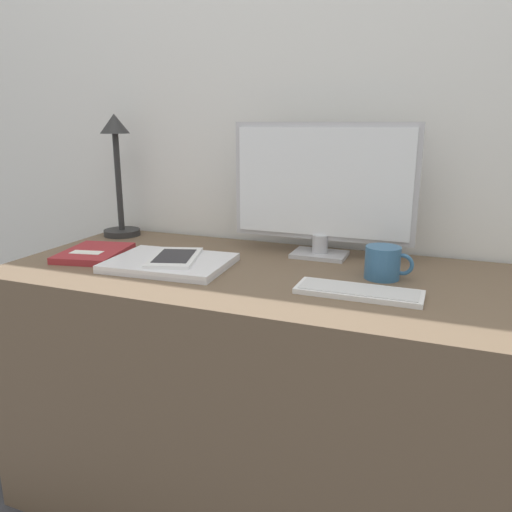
% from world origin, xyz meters
% --- Properties ---
extents(wall_back, '(3.60, 0.05, 2.40)m').
position_xyz_m(wall_back, '(0.00, 0.58, 1.20)').
color(wall_back, silver).
rests_on(wall_back, ground_plane).
extents(desk, '(1.47, 0.62, 0.71)m').
position_xyz_m(desk, '(0.00, 0.23, 0.35)').
color(desk, brown).
rests_on(desk, ground_plane).
extents(monitor, '(0.52, 0.11, 0.38)m').
position_xyz_m(monitor, '(0.06, 0.42, 0.91)').
color(monitor, '#B7B7BC').
rests_on(monitor, desk).
extents(keyboard, '(0.28, 0.10, 0.01)m').
position_xyz_m(keyboard, '(0.23, 0.13, 0.71)').
color(keyboard, silver).
rests_on(keyboard, desk).
extents(laptop, '(0.33, 0.26, 0.02)m').
position_xyz_m(laptop, '(-0.29, 0.17, 0.72)').
color(laptop, silver).
rests_on(laptop, desk).
extents(ereader, '(0.17, 0.22, 0.01)m').
position_xyz_m(ereader, '(-0.28, 0.18, 0.73)').
color(ereader, white).
rests_on(ereader, laptop).
extents(desk_lamp, '(0.12, 0.12, 0.40)m').
position_xyz_m(desk_lamp, '(-0.64, 0.45, 0.95)').
color(desk_lamp, '#282828').
rests_on(desk_lamp, desk).
extents(notebook, '(0.20, 0.24, 0.02)m').
position_xyz_m(notebook, '(-0.55, 0.19, 0.72)').
color(notebook, maroon).
rests_on(notebook, desk).
extents(coffee_mug, '(0.12, 0.09, 0.08)m').
position_xyz_m(coffee_mug, '(0.26, 0.27, 0.75)').
color(coffee_mug, '#336089').
rests_on(coffee_mug, desk).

